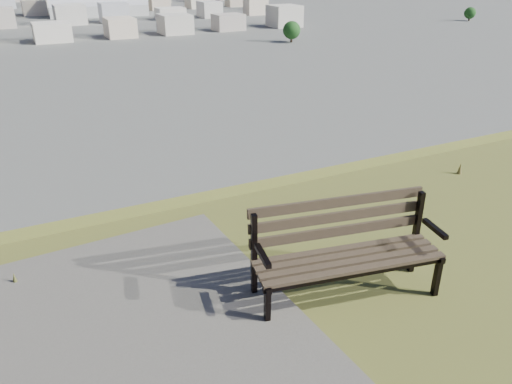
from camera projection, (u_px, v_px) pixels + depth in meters
park_bench at (345, 245)px, 4.78m from camera, size 1.89×0.89×0.95m
arena at (99, 6)px, 260.28m from camera, size 50.45×25.44×20.51m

